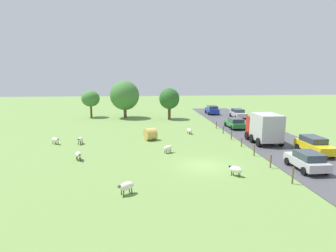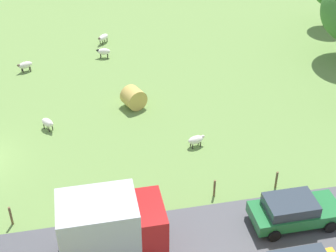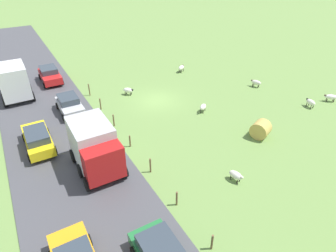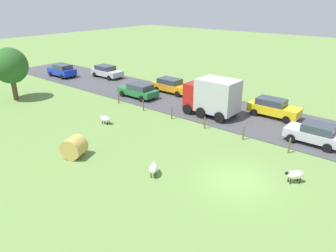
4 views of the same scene
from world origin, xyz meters
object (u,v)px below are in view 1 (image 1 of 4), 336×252
car_1 (264,124)px  car_3 (314,145)px  sheep_6 (168,148)px  sheep_1 (236,169)px  car_2 (238,113)px  tree_0 (91,99)px  car_0 (235,123)px  car_4 (212,110)px  sheep_4 (55,140)px  sheep_3 (80,139)px  tree_1 (169,99)px  sheep_5 (78,155)px  hay_bale_0 (150,134)px  sheep_2 (189,130)px  car_5 (307,160)px  truck_0 (265,127)px  sheep_0 (126,186)px  tree_2 (125,96)px

car_1 → car_3: car_3 is taller
sheep_6 → car_1: (14.52, 10.28, 0.37)m
sheep_1 → car_2: 30.16m
tree_0 → car_0: bearing=-29.8°
car_1 → car_4: size_ratio=1.12×
sheep_4 → sheep_6: 13.15m
sheep_3 → sheep_4: size_ratio=0.98×
sheep_1 → tree_1: size_ratio=0.20×
sheep_5 → car_4: (19.51, 28.18, 0.39)m
hay_bale_0 → sheep_4: bearing=-174.4°
sheep_1 → car_4: bearing=78.9°
sheep_2 → sheep_1: bearing=-86.4°
car_5 → sheep_6: bearing=150.4°
car_0 → car_1: car_1 is taller
sheep_1 → sheep_3: 18.11m
sheep_3 → truck_0: 20.82m
sheep_6 → tree_0: size_ratio=0.22×
sheep_2 → car_3: 14.90m
car_4 → car_5: bearing=-90.6°
tree_0 → truck_0: size_ratio=1.05×
sheep_0 → truck_0: size_ratio=0.26×
car_4 → car_5: (-0.34, -32.68, -0.06)m
car_0 → car_3: 13.92m
tree_1 → car_1: (12.33, -11.25, -2.69)m
hay_bale_0 → tree_1: 16.49m
tree_2 → car_4: tree_2 is taller
car_3 → car_1: bearing=89.1°
sheep_4 → car_0: (23.16, 7.19, 0.33)m
sheep_0 → tree_2: size_ratio=0.18×
car_3 → sheep_1: bearing=-151.6°
tree_2 → car_1: tree_2 is taller
car_3 → sheep_2: bearing=135.9°
sheep_1 → truck_0: (6.57, 9.73, 1.34)m
sheep_0 → car_2: 36.03m
sheep_6 → tree_0: bearing=115.5°
sheep_5 → car_3: 22.70m
sheep_2 → sheep_6: sheep_6 is taller
car_3 → car_5: size_ratio=1.16×
tree_0 → car_4: size_ratio=1.19×
sheep_3 → car_4: 30.24m
hay_bale_0 → tree_1: size_ratio=0.26×
car_2 → sheep_0: bearing=-120.5°
car_0 → car_3: car_3 is taller
tree_0 → car_2: bearing=-7.2°
sheep_1 → sheep_6: (-4.62, 6.86, -0.02)m
car_2 → car_5: car_2 is taller
sheep_0 → sheep_3: bearing=113.1°
sheep_3 → hay_bale_0: bearing=9.2°
tree_0 → truck_0: 31.97m
sheep_0 → sheep_5: size_ratio=0.99×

